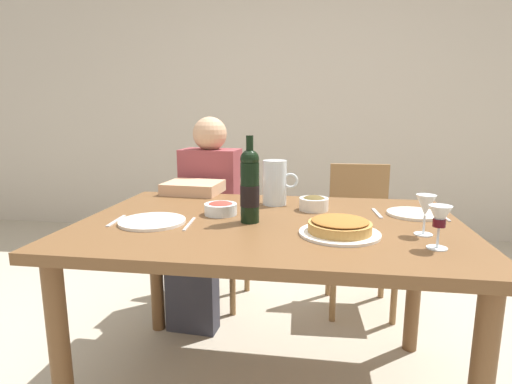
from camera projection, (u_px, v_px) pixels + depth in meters
The scene contains 18 objects.
back_wall at pixel (301, 89), 3.85m from camera, with size 8.00×0.10×2.80m, color beige.
dining_table at pixel (270, 243), 1.64m from camera, with size 1.50×1.00×0.76m.
wine_bottle at pixel (250, 186), 1.57m from camera, with size 0.08×0.08×0.34m.
water_pitcher at pixel (275, 185), 1.89m from camera, with size 0.16×0.11×0.21m.
baked_tart at pixel (340, 227), 1.43m from camera, with size 0.29×0.29×0.06m.
salad_bowl at pixel (221, 208), 1.71m from camera, with size 0.14×0.14×0.06m.
olive_bowl at pixel (314, 203), 1.79m from camera, with size 0.13×0.13×0.07m.
wine_glass_left_diner at pixel (440, 219), 1.27m from camera, with size 0.07×0.07×0.14m.
wine_glass_right_diner at pixel (425, 207), 1.41m from camera, with size 0.07×0.07×0.14m.
dinner_plate_left_setting at pixel (414, 214), 1.71m from camera, with size 0.22×0.22×0.01m, color silver.
dinner_plate_right_setting at pixel (152, 221), 1.59m from camera, with size 0.26×0.26×0.01m, color white.
fork_left_setting at pixel (377, 213), 1.73m from camera, with size 0.16×0.01×0.01m, color silver.
knife_left_setting at pixel (442, 216), 1.69m from camera, with size 0.18×0.01×0.01m, color silver.
knife_right_setting at pixel (189, 224), 1.56m from camera, with size 0.18×0.01×0.01m, color silver.
spoon_right_setting at pixel (116, 221), 1.61m from camera, with size 0.16×0.01×0.01m, color silver.
chair_left at pixel (218, 221), 2.61m from camera, with size 0.43×0.43×0.87m.
diner_left at pixel (205, 212), 2.36m from camera, with size 0.36×0.52×1.16m.
chair_right at pixel (360, 227), 2.49m from camera, with size 0.42×0.42×0.87m.
Camera 1 is at (0.18, -1.56, 1.18)m, focal length 28.56 mm.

